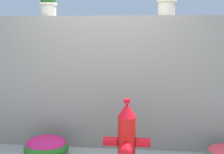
# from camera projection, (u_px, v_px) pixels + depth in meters

# --- Properties ---
(stone_wall) EXTENTS (5.81, 0.30, 1.98)m
(stone_wall) POSITION_uv_depth(u_px,v_px,m) (106.00, 82.00, 4.47)
(stone_wall) COLOR gray
(stone_wall) RESTS_ON ground
(potted_plant_1) EXTENTS (0.27, 0.27, 0.40)m
(potted_plant_1) POSITION_uv_depth(u_px,v_px,m) (48.00, 0.00, 4.37)
(potted_plant_1) COLOR beige
(potted_plant_1) RESTS_ON stone_wall
(fire_hydrant) EXTENTS (0.59, 0.46, 0.95)m
(fire_hydrant) POSITION_uv_depth(u_px,v_px,m) (127.00, 140.00, 3.64)
(fire_hydrant) COLOR red
(fire_hydrant) RESTS_ON ground
(flower_bush_right) EXTENTS (0.63, 0.56, 0.32)m
(flower_bush_right) POSITION_uv_depth(u_px,v_px,m) (46.00, 147.00, 4.11)
(flower_bush_right) COLOR #266520
(flower_bush_right) RESTS_ON ground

